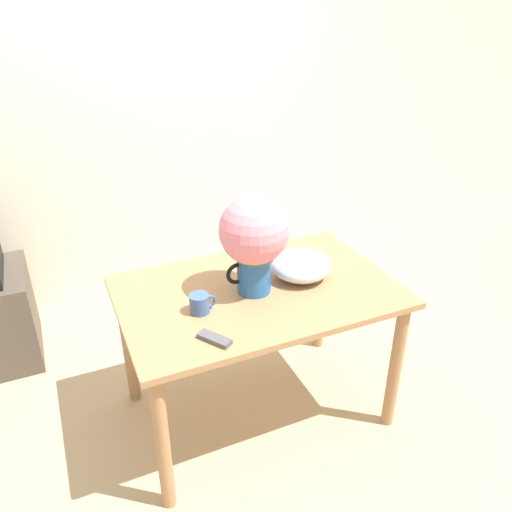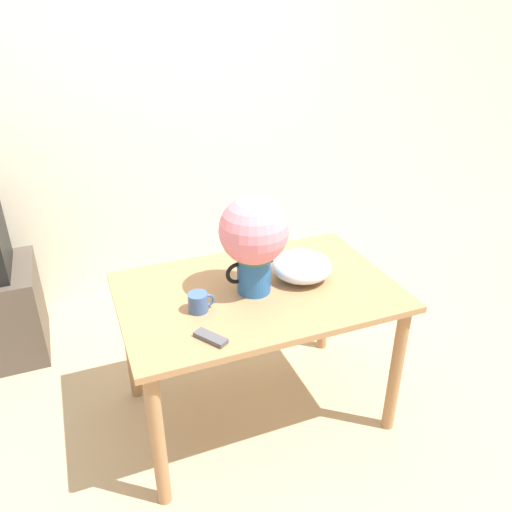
{
  "view_description": "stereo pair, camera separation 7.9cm",
  "coord_description": "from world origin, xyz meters",
  "views": [
    {
      "loc": [
        -0.73,
        -1.57,
        1.93
      ],
      "look_at": [
        0.06,
        0.21,
        0.92
      ],
      "focal_mm": 35.0,
      "sensor_mm": 36.0,
      "label": 1
    },
    {
      "loc": [
        -0.66,
        -1.6,
        1.93
      ],
      "look_at": [
        0.06,
        0.21,
        0.92
      ],
      "focal_mm": 35.0,
      "sensor_mm": 36.0,
      "label": 2
    }
  ],
  "objects": [
    {
      "name": "coffee_mug",
      "position": [
        -0.23,
        0.15,
        0.78
      ],
      "size": [
        0.12,
        0.09,
        0.08
      ],
      "color": "#385689",
      "rests_on": "table"
    },
    {
      "name": "wall_back",
      "position": [
        0.0,
        1.72,
        1.3
      ],
      "size": [
        8.0,
        0.05,
        2.6
      ],
      "color": "#EDE5CC",
      "rests_on": "ground_plane"
    },
    {
      "name": "ground_plane",
      "position": [
        0.0,
        0.0,
        0.0
      ],
      "size": [
        12.0,
        12.0,
        0.0
      ],
      "primitive_type": "plane",
      "color": "tan"
    },
    {
      "name": "flower_vase",
      "position": [
        0.05,
        0.21,
        1.01
      ],
      "size": [
        0.31,
        0.31,
        0.46
      ],
      "color": "#235B9E",
      "rests_on": "table"
    },
    {
      "name": "remote_control",
      "position": [
        -0.24,
        -0.07,
        0.75
      ],
      "size": [
        0.12,
        0.14,
        0.02
      ],
      "color": "#4C4C51",
      "rests_on": "table"
    },
    {
      "name": "white_bowl",
      "position": [
        0.3,
        0.24,
        0.8
      ],
      "size": [
        0.29,
        0.29,
        0.12
      ],
      "color": "silver",
      "rests_on": "table"
    },
    {
      "name": "table",
      "position": [
        0.07,
        0.22,
        0.63
      ],
      "size": [
        1.26,
        0.82,
        0.74
      ],
      "color": "#A3754C",
      "rests_on": "ground_plane"
    }
  ]
}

